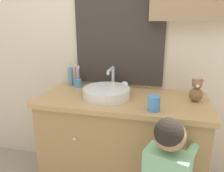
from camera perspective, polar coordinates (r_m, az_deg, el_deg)
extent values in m
cube|color=beige|center=(1.81, 4.88, 13.61)|extent=(3.20, 0.06, 2.50)
cube|color=#332D28|center=(1.79, 1.93, 19.02)|extent=(0.72, 0.02, 1.17)
cube|color=#B2C1CC|center=(1.78, 1.89, 19.03)|extent=(0.66, 0.01, 1.11)
cube|color=#A37A4C|center=(1.79, 2.55, -15.78)|extent=(1.18, 0.51, 0.77)
cube|color=tan|center=(1.61, 2.74, -3.66)|extent=(1.22, 0.55, 0.03)
sphere|color=silver|center=(1.55, -9.71, -13.46)|extent=(0.02, 0.02, 0.02)
sphere|color=silver|center=(1.44, 11.67, -16.04)|extent=(0.02, 0.02, 0.02)
cylinder|color=white|center=(1.61, -1.40, -1.72)|extent=(0.35, 0.35, 0.07)
cylinder|color=silver|center=(1.60, -1.41, -0.65)|extent=(0.28, 0.28, 0.01)
cylinder|color=silver|center=(1.77, 0.26, 2.03)|extent=(0.02, 0.02, 0.18)
cylinder|color=silver|center=(1.68, -0.36, 4.40)|extent=(0.02, 0.16, 0.02)
cylinder|color=silver|center=(1.61, -1.04, 3.39)|extent=(0.02, 0.02, 0.02)
sphere|color=white|center=(1.77, 3.26, 0.24)|extent=(0.06, 0.06, 0.06)
cylinder|color=#4C93C6|center=(1.87, -8.91, 0.81)|extent=(0.06, 0.06, 0.07)
cylinder|color=pink|center=(1.84, -8.64, 2.62)|extent=(0.01, 0.01, 0.17)
cube|color=white|center=(1.83, -8.75, 4.94)|extent=(0.01, 0.02, 0.02)
cylinder|color=white|center=(1.87, -8.91, 2.41)|extent=(0.01, 0.01, 0.15)
cube|color=white|center=(1.86, -9.00, 4.31)|extent=(0.01, 0.02, 0.02)
cylinder|color=#8E56B7|center=(1.84, -9.46, 2.84)|extent=(0.01, 0.01, 0.19)
cube|color=white|center=(1.82, -9.59, 5.42)|extent=(0.01, 0.02, 0.02)
cylinder|color=#6B93B2|center=(1.92, -10.77, 2.44)|extent=(0.05, 0.05, 0.15)
cylinder|color=silver|center=(1.90, -10.91, 5.01)|extent=(0.01, 0.01, 0.02)
cube|color=silver|center=(1.89, -11.04, 5.52)|extent=(0.02, 0.03, 0.02)
sphere|color=#997051|center=(1.17, 14.87, -12.27)|extent=(0.16, 0.16, 0.16)
sphere|color=black|center=(1.15, 14.64, -11.69)|extent=(0.15, 0.15, 0.15)
cylinder|color=#7FBC89|center=(1.41, 20.35, -15.28)|extent=(0.14, 0.27, 0.05)
cylinder|color=#3884DB|center=(1.50, 21.72, -11.51)|extent=(0.02, 0.05, 0.12)
ellipsoid|color=brown|center=(1.62, 21.07, -2.14)|extent=(0.09, 0.07, 0.10)
sphere|color=brown|center=(1.60, 21.36, 0.48)|extent=(0.07, 0.07, 0.07)
sphere|color=brown|center=(1.59, 20.55, 1.43)|extent=(0.03, 0.03, 0.03)
sphere|color=brown|center=(1.60, 22.37, 1.30)|extent=(0.03, 0.03, 0.03)
sphere|color=silver|center=(1.57, 21.47, 0.01)|extent=(0.02, 0.02, 0.02)
cylinder|color=#4789D1|center=(1.39, 10.87, -4.49)|extent=(0.08, 0.08, 0.10)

